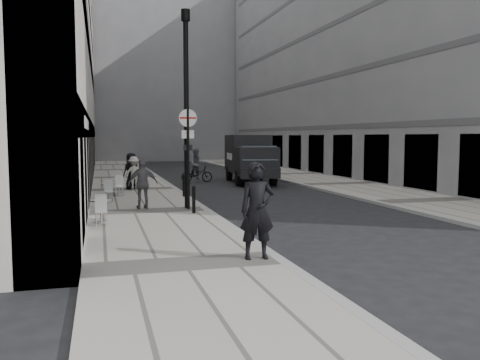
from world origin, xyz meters
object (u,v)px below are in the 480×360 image
object	(u,v)px
lamppost	(186,99)
cyclist	(197,169)
sign_post	(188,143)
panel_van	(249,156)
walking_man	(257,211)

from	to	relation	value
lamppost	cyclist	size ratio (longest dim) A/B	3.53
sign_post	panel_van	distance (m)	12.01
lamppost	cyclist	world-z (taller)	lamppost
cyclist	sign_post	bearing A→B (deg)	-102.59
panel_van	cyclist	bearing A→B (deg)	167.46
walking_man	lamppost	xyz separation A→B (m)	(-0.14, 7.96, 2.87)
cyclist	panel_van	bearing A→B (deg)	-19.27
walking_man	cyclist	xyz separation A→B (m)	(2.34, 19.34, -0.36)
walking_man	panel_van	xyz separation A→B (m)	(5.28, 18.35, 0.43)
lamppost	cyclist	bearing A→B (deg)	77.67
walking_man	panel_van	bearing A→B (deg)	76.05
walking_man	sign_post	size ratio (longest dim) A/B	0.56
sign_post	walking_man	bearing A→B (deg)	-84.41
sign_post	cyclist	bearing A→B (deg)	82.48
panel_van	sign_post	bearing A→B (deg)	-110.73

